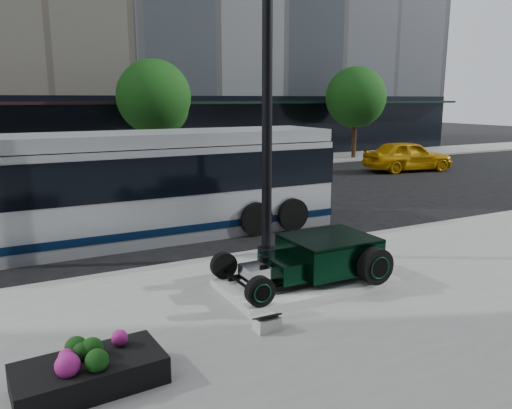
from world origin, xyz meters
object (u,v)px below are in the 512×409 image
white_sedan (278,177)px  yellow_taxi (408,156)px  flower_planter (90,371)px  hot_rod (320,256)px  transit_bus (123,186)px  lamppost (267,101)px

white_sedan → yellow_taxi: bearing=-89.0°
flower_planter → yellow_taxi: 23.29m
hot_rod → transit_bus: 6.19m
hot_rod → flower_planter: hot_rod is taller
hot_rod → transit_bus: (-2.65, 5.53, 0.79)m
hot_rod → white_sedan: bearing=64.5°
lamppost → transit_bus: 4.84m
hot_rod → lamppost: bearing=92.0°
lamppost → yellow_taxi: size_ratio=1.64×
lamppost → white_sedan: (4.80, 7.80, -3.12)m
hot_rod → transit_bus: bearing=115.6°
lamppost → yellow_taxi: (14.05, 9.90, -2.94)m
white_sedan → yellow_taxi: 9.49m
hot_rod → flower_planter: 5.13m
hot_rod → lamppost: lamppost is taller
hot_rod → lamppost: 3.72m
transit_bus → white_sedan: size_ratio=2.80×
yellow_taxi → hot_rod: bearing=140.2°
hot_rod → yellow_taxi: (13.98, 12.02, 0.12)m
transit_bus → yellow_taxi: transit_bus is taller
white_sedan → transit_bus: bearing=108.9°
lamppost → flower_planter: (-4.73, -3.88, -3.41)m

